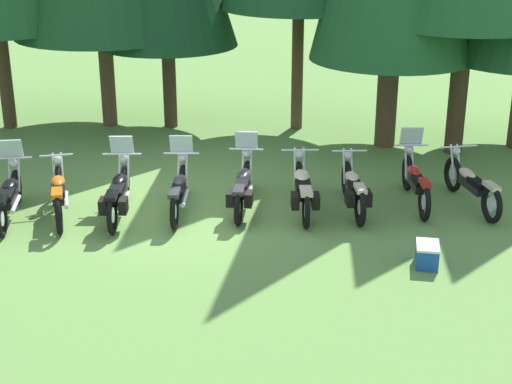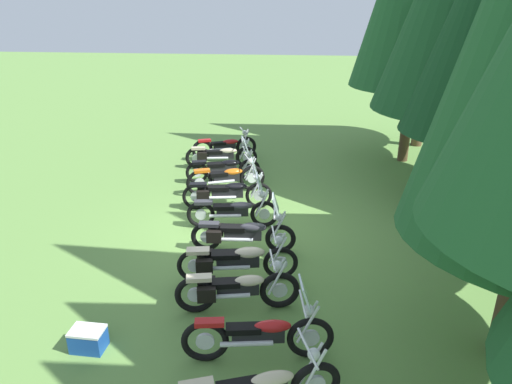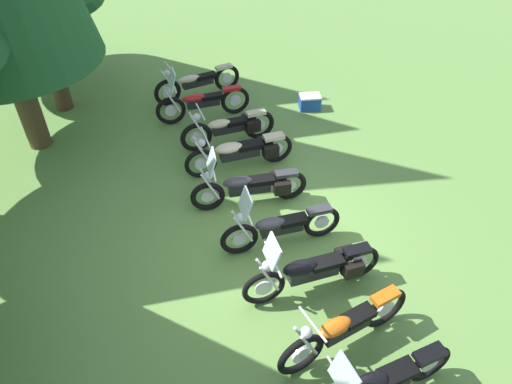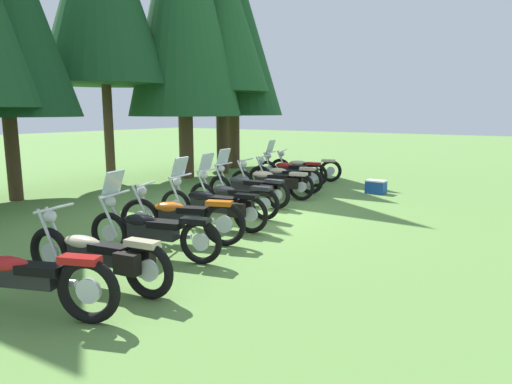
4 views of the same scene
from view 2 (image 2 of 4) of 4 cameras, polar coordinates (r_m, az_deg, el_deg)
ground_plane at (r=11.31m, az=-2.85°, el=-4.49°), size 80.00×80.00×0.00m
motorcycle_0 at (r=16.23m, az=-3.84°, el=5.61°), size 1.02×2.17×1.02m
motorcycle_1 at (r=15.30m, az=-4.46°, el=4.53°), size 0.76×2.35×1.01m
motorcycle_2 at (r=14.07m, az=-3.91°, el=3.05°), size 0.90×2.22×1.35m
motorcycle_3 at (r=13.22m, az=-3.63°, el=1.78°), size 0.99×2.17×1.03m
motorcycle_4 at (r=12.19m, az=-3.67°, el=0.03°), size 0.86×2.36×1.37m
motorcycle_5 at (r=11.18m, az=-2.74°, el=-2.25°), size 0.69×2.22×1.35m
motorcycle_6 at (r=10.10m, az=-1.76°, el=-5.06°), size 0.68×2.30×1.35m
motorcycle_7 at (r=9.11m, az=-2.54°, el=-8.32°), size 0.87×2.35×1.00m
motorcycle_8 at (r=8.30m, az=-2.54°, el=-11.79°), size 0.82×2.19×1.01m
motorcycle_9 at (r=7.30m, az=0.55°, el=-17.07°), size 0.67×2.31×1.37m
pine_tree_3 at (r=12.35m, az=27.19°, el=19.52°), size 3.53×3.53×7.87m
picnic_cooler at (r=8.09m, az=-19.93°, el=-16.65°), size 0.37×0.53×0.37m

